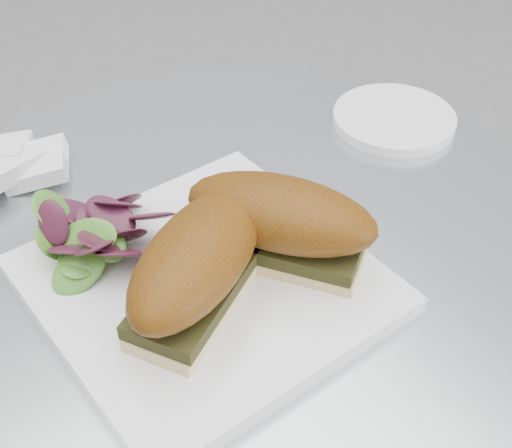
{
  "coord_description": "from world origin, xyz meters",
  "views": [
    {
      "loc": [
        -0.3,
        -0.4,
        1.2
      ],
      "look_at": [
        0.01,
        -0.01,
        0.77
      ],
      "focal_mm": 50.0,
      "sensor_mm": 36.0,
      "label": 1
    }
  ],
  "objects": [
    {
      "name": "sandwich_left",
      "position": [
        -0.08,
        -0.04,
        0.79
      ],
      "size": [
        0.19,
        0.15,
        0.08
      ],
      "rotation": [
        0.0,
        0.0,
        0.48
      ],
      "color": "beige",
      "rests_on": "plate"
    },
    {
      "name": "plate",
      "position": [
        -0.06,
        -0.02,
        0.74
      ],
      "size": [
        0.28,
        0.28,
        0.02
      ],
      "primitive_type": "cube",
      "rotation": [
        0.0,
        0.0,
        -0.01
      ],
      "color": "white",
      "rests_on": "table"
    },
    {
      "name": "sandwich_right",
      "position": [
        0.01,
        -0.04,
        0.79
      ],
      "size": [
        0.16,
        0.19,
        0.08
      ],
      "rotation": [
        0.0,
        0.0,
        -1.01
      ],
      "color": "beige",
      "rests_on": "plate"
    },
    {
      "name": "salad",
      "position": [
        -0.11,
        0.06,
        0.77
      ],
      "size": [
        0.11,
        0.11,
        0.05
      ],
      "primitive_type": null,
      "color": "#679C33",
      "rests_on": "plate"
    },
    {
      "name": "saucer",
      "position": [
        0.27,
        0.07,
        0.74
      ],
      "size": [
        0.14,
        0.14,
        0.01
      ],
      "primitive_type": "cylinder",
      "color": "white",
      "rests_on": "table"
    },
    {
      "name": "table",
      "position": [
        0.0,
        0.0,
        0.49
      ],
      "size": [
        0.7,
        0.7,
        0.73
      ],
      "color": "silver",
      "rests_on": "ground"
    },
    {
      "name": "napkin",
      "position": [
        -0.12,
        0.24,
        0.74
      ],
      "size": [
        0.12,
        0.12,
        0.02
      ],
      "primitive_type": null,
      "rotation": [
        0.0,
        0.0,
        0.04
      ],
      "color": "white",
      "rests_on": "table"
    }
  ]
}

